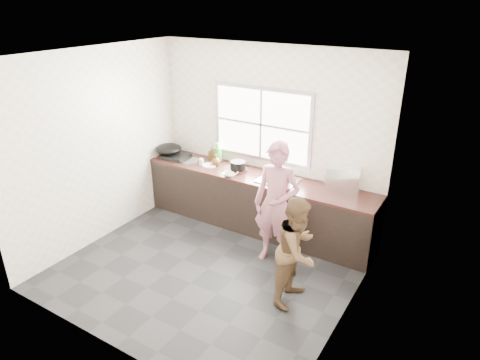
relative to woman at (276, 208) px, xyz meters
The scene contains 30 objects.
floor 1.21m from the woman, 134.81° to the right, with size 3.60×3.20×0.01m, color #252527.
ceiling 2.13m from the woman, 134.81° to the right, with size 3.60×3.20×0.01m, color silver.
wall_back 1.29m from the woman, 124.19° to the left, with size 3.60×0.01×2.70m, color silver.
wall_left 2.60m from the woman, 165.12° to the right, with size 0.01×3.20×2.70m, color beige.
wall_right 1.45m from the woman, 29.39° to the right, with size 0.01×3.20×2.70m, color beige.
wall_front 2.42m from the woman, 106.01° to the right, with size 3.60×0.01×2.70m, color beige.
cabinet 0.98m from the woman, 135.42° to the left, with size 3.60×0.62×0.82m, color black.
countertop 0.91m from the woman, 135.42° to the left, with size 3.60×0.64×0.04m, color #341A15.
sink 0.71m from the woman, 115.00° to the left, with size 0.55×0.45×0.02m, color silver.
faucet 0.92m from the woman, 109.54° to the left, with size 0.02×0.02×0.30m, color silver.
window_frame 1.43m from the woman, 128.55° to the left, with size 1.60×0.05×1.10m, color #9EA0A5.
window_glazing 1.41m from the woman, 129.30° to the left, with size 1.50×0.01×1.00m, color white.
woman is the anchor object (origin of this frame).
person_side 0.82m from the woman, 45.69° to the right, with size 0.64×0.49×1.31m, color brown.
cutting_board 1.21m from the woman, 148.43° to the left, with size 0.37×0.37×0.04m, color black.
cleaver 1.23m from the woman, 146.23° to the left, with size 0.18×0.09×0.01m, color #B8BABF.
bowl_mince 1.08m from the woman, 156.47° to the left, with size 0.21×0.21×0.05m, color white.
bowl_crabs 0.46m from the woman, 106.63° to the left, with size 0.18×0.18×0.06m, color silver.
bowl_held 0.46m from the woman, 108.01° to the left, with size 0.21×0.21×0.07m, color silver.
black_pot 1.16m from the woman, 147.37° to the left, with size 0.23×0.23×0.17m, color black.
plate_food 1.59m from the woman, 158.13° to the left, with size 0.22×0.22×0.02m, color white.
bottle_green 1.68m from the woman, 150.99° to the left, with size 0.13×0.13×0.33m, color #367E29.
bottle_brown_tall 1.84m from the woman, 151.70° to the left, with size 0.08×0.08×0.18m, color #4D3213.
bottle_brown_short 1.55m from the woman, 154.60° to the left, with size 0.13×0.13×0.17m, color #483012.
glass_jar 1.70m from the woman, 160.66° to the left, with size 0.07×0.07×0.10m, color silver.
burner 2.21m from the woman, 164.34° to the left, with size 0.37×0.37×0.06m, color black.
wok 2.34m from the woman, 165.71° to the left, with size 0.42×0.42×0.16m, color black.
dish_rack 1.05m from the woman, 57.90° to the left, with size 0.44×0.31×0.33m, color white.
pot_lid_left 1.97m from the woman, 161.04° to the left, with size 0.25×0.25×0.01m, color silver.
pot_lid_right 1.92m from the woman, 162.96° to the left, with size 0.26×0.26×0.01m, color silver.
Camera 1 is at (2.81, -3.76, 3.29)m, focal length 32.00 mm.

